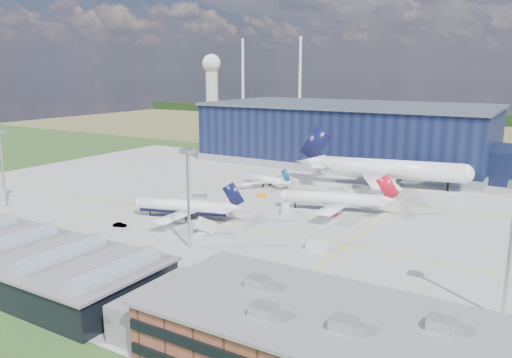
# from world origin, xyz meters

# --- Properties ---
(ground) EXTENTS (600.00, 600.00, 0.00)m
(ground) POSITION_xyz_m (0.00, 0.00, 0.00)
(ground) COLOR #264C1C
(ground) RESTS_ON ground
(apron) EXTENTS (220.00, 160.00, 0.08)m
(apron) POSITION_xyz_m (0.00, 10.00, 0.03)
(apron) COLOR gray
(apron) RESTS_ON ground
(farmland) EXTENTS (600.00, 220.00, 0.01)m
(farmland) POSITION_xyz_m (0.00, 220.00, 0.00)
(farmland) COLOR olive
(farmland) RESTS_ON ground
(treeline) EXTENTS (600.00, 8.00, 8.00)m
(treeline) POSITION_xyz_m (0.00, 300.00, 4.00)
(treeline) COLOR black
(treeline) RESTS_ON ground
(horizon_dressing) EXTENTS (440.20, 18.00, 70.00)m
(horizon_dressing) POSITION_xyz_m (-191.30, 294.39, 34.20)
(horizon_dressing) COLOR white
(horizon_dressing) RESTS_ON ground
(hangar) EXTENTS (145.00, 62.00, 26.10)m
(hangar) POSITION_xyz_m (2.81, 94.80, 11.62)
(hangar) COLOR #0F1533
(hangar) RESTS_ON ground
(ops_building) EXTENTS (46.00, 23.00, 10.90)m
(ops_building) POSITION_xyz_m (55.01, -60.00, 4.79)
(ops_building) COLOR brown
(ops_building) RESTS_ON ground
(glass_concourse) EXTENTS (78.00, 23.00, 8.60)m
(glass_concourse) POSITION_xyz_m (-6.45, -60.00, 3.69)
(glass_concourse) COLOR black
(glass_concourse) RESTS_ON ground
(light_mast_west) EXTENTS (2.60, 2.60, 23.00)m
(light_mast_west) POSITION_xyz_m (-60.00, -30.00, 15.43)
(light_mast_west) COLOR #B6BABD
(light_mast_west) RESTS_ON ground
(light_mast_center) EXTENTS (2.60, 2.60, 23.00)m
(light_mast_center) POSITION_xyz_m (10.00, -30.00, 15.43)
(light_mast_center) COLOR #B6BABD
(light_mast_center) RESTS_ON ground
(airliner_navy) EXTENTS (40.55, 40.08, 10.63)m
(airliner_navy) POSITION_xyz_m (-6.39, -12.00, 5.32)
(airliner_navy) COLOR white
(airliner_navy) RESTS_ON ground
(airliner_red) EXTENTS (42.87, 42.35, 11.36)m
(airliner_red) POSITION_xyz_m (25.75, 16.10, 5.68)
(airliner_red) COLOR white
(airliner_red) RESTS_ON ground
(airliner_widebody) EXTENTS (71.86, 70.83, 19.92)m
(airliner_widebody) POSITION_xyz_m (31.13, 55.00, 9.96)
(airliner_widebody) COLOR white
(airliner_widebody) RESTS_ON ground
(airliner_regional) EXTENTS (29.17, 28.84, 7.60)m
(airliner_regional) POSITION_xyz_m (-7.12, 34.17, 3.80)
(airliner_regional) COLOR white
(airliner_regional) RESTS_ON ground
(gse_tug_a) EXTENTS (3.05, 4.33, 1.66)m
(gse_tug_a) POSITION_xyz_m (7.37, -40.12, 0.83)
(gse_tug_a) COLOR orange
(gse_tug_a) RESTS_ON ground
(gse_van_a) EXTENTS (4.97, 2.26, 2.15)m
(gse_van_a) POSITION_xyz_m (35.74, -16.43, 1.07)
(gse_van_a) COLOR silver
(gse_van_a) RESTS_ON ground
(gse_van_b) EXTENTS (4.28, 5.43, 2.27)m
(gse_van_b) POSITION_xyz_m (15.20, 7.23, 1.13)
(gse_van_b) COLOR silver
(gse_van_b) RESTS_ON ground
(gse_tug_c) EXTENTS (2.24, 3.15, 1.27)m
(gse_tug_c) POSITION_xyz_m (0.13, 19.37, 0.64)
(gse_tug_c) COLOR orange
(gse_tug_c) RESTS_ON ground
(gse_van_c) EXTENTS (5.32, 3.78, 2.32)m
(gse_van_c) POSITION_xyz_m (62.91, -39.67, 1.16)
(gse_van_c) COLOR silver
(gse_van_c) RESTS_ON ground
(airstair) EXTENTS (3.60, 5.05, 3.00)m
(airstair) POSITION_xyz_m (7.44, -20.35, 1.50)
(airstair) COLOR silver
(airstair) RESTS_ON ground
(car_a) EXTENTS (3.95, 2.63, 1.25)m
(car_a) POSITION_xyz_m (36.33, -48.00, 0.62)
(car_a) COLOR #99999E
(car_a) RESTS_ON ground
(car_b) EXTENTS (3.71, 2.55, 1.16)m
(car_b) POSITION_xyz_m (-15.60, -26.96, 0.58)
(car_b) COLOR #99999E
(car_b) RESTS_ON ground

